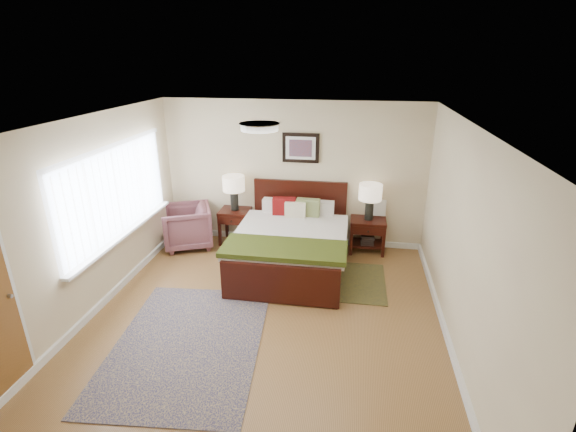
# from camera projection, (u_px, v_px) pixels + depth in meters

# --- Properties ---
(floor) EXTENTS (5.00, 5.00, 0.00)m
(floor) POSITION_uv_depth(u_px,v_px,m) (264.00, 321.00, 5.33)
(floor) COLOR brown
(floor) RESTS_ON ground
(back_wall) EXTENTS (4.50, 0.04, 2.50)m
(back_wall) POSITION_uv_depth(u_px,v_px,m) (293.00, 174.00, 7.18)
(back_wall) COLOR beige
(back_wall) RESTS_ON ground
(front_wall) EXTENTS (4.50, 0.04, 2.50)m
(front_wall) POSITION_uv_depth(u_px,v_px,m) (175.00, 389.00, 2.58)
(front_wall) COLOR beige
(front_wall) RESTS_ON ground
(left_wall) EXTENTS (0.04, 5.00, 2.50)m
(left_wall) POSITION_uv_depth(u_px,v_px,m) (86.00, 220.00, 5.21)
(left_wall) COLOR beige
(left_wall) RESTS_ON ground
(right_wall) EXTENTS (0.04, 5.00, 2.50)m
(right_wall) POSITION_uv_depth(u_px,v_px,m) (463.00, 244.00, 4.55)
(right_wall) COLOR beige
(right_wall) RESTS_ON ground
(ceiling) EXTENTS (4.50, 5.00, 0.02)m
(ceiling) POSITION_uv_depth(u_px,v_px,m) (259.00, 123.00, 4.42)
(ceiling) COLOR white
(ceiling) RESTS_ON back_wall
(window) EXTENTS (0.11, 2.72, 1.32)m
(window) POSITION_uv_depth(u_px,v_px,m) (119.00, 193.00, 5.80)
(window) COLOR silver
(window) RESTS_ON left_wall
(ceil_fixture) EXTENTS (0.44, 0.44, 0.08)m
(ceil_fixture) POSITION_uv_depth(u_px,v_px,m) (259.00, 127.00, 4.44)
(ceil_fixture) COLOR white
(ceil_fixture) RESTS_ON ceiling
(bed) EXTENTS (1.74, 2.11, 1.13)m
(bed) POSITION_uv_depth(u_px,v_px,m) (291.00, 238.00, 6.47)
(bed) COLOR black
(bed) RESTS_ON ground
(wall_art) EXTENTS (0.62, 0.05, 0.50)m
(wall_art) POSITION_uv_depth(u_px,v_px,m) (301.00, 148.00, 6.96)
(wall_art) COLOR black
(wall_art) RESTS_ON back_wall
(nightstand_left) EXTENTS (0.52, 0.47, 0.62)m
(nightstand_left) POSITION_uv_depth(u_px,v_px,m) (235.00, 217.00, 7.37)
(nightstand_left) COLOR black
(nightstand_left) RESTS_ON ground
(nightstand_right) EXTENTS (0.59, 0.44, 0.59)m
(nightstand_right) POSITION_uv_depth(u_px,v_px,m) (368.00, 232.00, 7.08)
(nightstand_right) COLOR black
(nightstand_right) RESTS_ON ground
(lamp_left) EXTENTS (0.38, 0.38, 0.61)m
(lamp_left) POSITION_uv_depth(u_px,v_px,m) (234.00, 186.00, 7.18)
(lamp_left) COLOR black
(lamp_left) RESTS_ON nightstand_left
(lamp_right) EXTENTS (0.38, 0.38, 0.61)m
(lamp_right) POSITION_uv_depth(u_px,v_px,m) (370.00, 195.00, 6.85)
(lamp_right) COLOR black
(lamp_right) RESTS_ON nightstand_right
(armchair) EXTENTS (1.06, 1.05, 0.74)m
(armchair) POSITION_uv_depth(u_px,v_px,m) (187.00, 226.00, 7.29)
(armchair) COLOR brown
(armchair) RESTS_ON ground
(rug_persian) EXTENTS (1.88, 2.51, 0.01)m
(rug_persian) POSITION_uv_depth(u_px,v_px,m) (188.00, 343.00, 4.91)
(rug_persian) COLOR #0D1342
(rug_persian) RESTS_ON ground
(rug_navy) EXTENTS (0.80, 1.20, 0.01)m
(rug_navy) POSITION_uv_depth(u_px,v_px,m) (358.00, 282.00, 6.23)
(rug_navy) COLOR black
(rug_navy) RESTS_ON ground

